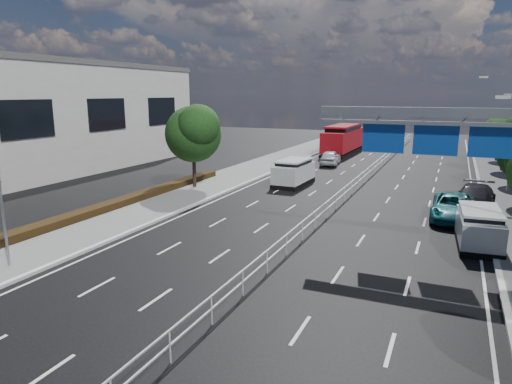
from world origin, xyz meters
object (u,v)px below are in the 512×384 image
at_px(white_minivan, 294,173).
at_px(red_bus, 343,138).
at_px(silver_minivan, 479,227).
at_px(near_car_dark, 347,141).
at_px(overhead_gantry, 453,135).
at_px(parked_car_teal, 454,207).
at_px(near_car_silver, 330,158).
at_px(parked_car_dark, 474,199).

xyz_separation_m(white_minivan, red_bus, (-1.04, 22.43, 0.81)).
bearing_deg(silver_minivan, near_car_dark, 107.19).
bearing_deg(overhead_gantry, white_minivan, 133.80).
relative_size(white_minivan, parked_car_teal, 0.92).
bearing_deg(silver_minivan, red_bus, 109.89).
bearing_deg(overhead_gantry, silver_minivan, 44.38).
distance_m(near_car_silver, parked_car_dark, 20.53).
relative_size(near_car_dark, parked_car_dark, 0.70).
relative_size(near_car_silver, near_car_dark, 1.15).
xyz_separation_m(overhead_gantry, near_car_dark, (-14.17, 42.83, -4.95)).
bearing_deg(overhead_gantry, near_car_dark, 108.30).
bearing_deg(near_car_silver, overhead_gantry, 109.43).
xyz_separation_m(parked_car_teal, parked_car_dark, (1.18, 2.65, 0.07)).
xyz_separation_m(silver_minivan, parked_car_teal, (-1.18, 4.77, -0.17)).
bearing_deg(near_car_silver, white_minivan, 83.39).
height_order(red_bus, silver_minivan, red_bus).
distance_m(silver_minivan, parked_car_dark, 7.42).
bearing_deg(red_bus, parked_car_teal, -64.01).
distance_m(overhead_gantry, red_bus, 37.39).
bearing_deg(parked_car_dark, overhead_gantry, -93.30).
relative_size(red_bus, parked_car_dark, 2.11).
height_order(overhead_gantry, silver_minivan, overhead_gantry).
bearing_deg(near_car_silver, silver_minivan, 113.90).
height_order(near_car_dark, parked_car_teal, parked_car_teal).
relative_size(white_minivan, near_car_silver, 1.09).
distance_m(near_car_silver, silver_minivan, 26.57).
height_order(overhead_gantry, red_bus, overhead_gantry).
relative_size(red_bus, near_car_silver, 2.61).
distance_m(red_bus, silver_minivan, 36.38).
relative_size(near_car_silver, parked_car_dark, 0.81).
bearing_deg(near_car_silver, parked_car_teal, 117.58).
relative_size(white_minivan, red_bus, 0.42).
distance_m(overhead_gantry, parked_car_dark, 10.26).
distance_m(parked_car_teal, parked_car_dark, 2.90).
bearing_deg(near_car_dark, near_car_silver, 104.32).
xyz_separation_m(overhead_gantry, silver_minivan, (1.56, 1.53, -4.68)).
relative_size(parked_car_teal, parked_car_dark, 0.96).
relative_size(red_bus, near_car_dark, 2.99).
bearing_deg(white_minivan, near_car_silver, 91.94).
xyz_separation_m(white_minivan, parked_car_teal, (12.31, -6.14, -0.29)).
xyz_separation_m(white_minivan, near_car_silver, (0.00, 11.99, -0.27)).
bearing_deg(red_bus, parked_car_dark, -59.78).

